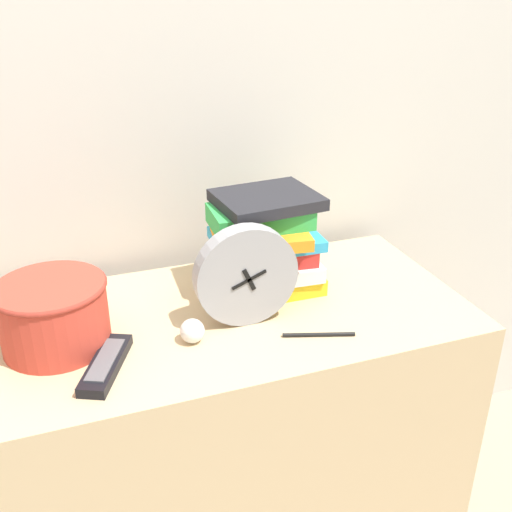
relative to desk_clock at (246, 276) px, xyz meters
The scene contains 8 objects.
wall_back 0.51m from the desk_clock, 100.69° to the left, with size 6.00×0.04×2.40m.
desk 0.49m from the desk_clock, 146.09° to the left, with size 1.13×0.52×0.75m.
desk_clock is the anchor object (origin of this frame).
book_stack 0.15m from the desk_clock, 53.98° to the left, with size 0.25×0.22×0.23m.
basket 0.38m from the desk_clock, behind, with size 0.22×0.22×0.13m.
tv_remote 0.32m from the desk_clock, 166.62° to the right, with size 0.12×0.18×0.02m.
crumpled_paper_ball 0.15m from the desk_clock, 163.99° to the right, with size 0.05×0.05×0.05m.
pen 0.19m from the desk_clock, 41.36° to the right, with size 0.14×0.05×0.01m.
Camera 1 is at (-0.27, -0.81, 1.42)m, focal length 42.00 mm.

